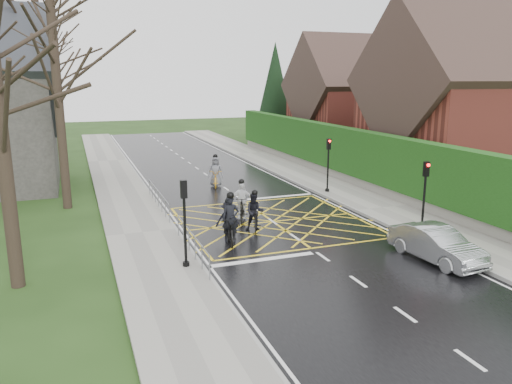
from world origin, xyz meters
TOP-DOWN VIEW (x-y plane):
  - ground at (0.00, 0.00)m, footprint 120.00×120.00m
  - road at (0.00, 0.00)m, footprint 9.00×80.00m
  - sidewalk_right at (6.00, 0.00)m, footprint 3.00×80.00m
  - sidewalk_left at (-6.00, 0.00)m, footprint 3.00×80.00m
  - stone_wall at (7.75, 6.00)m, footprint 0.50×38.00m
  - hedge at (7.75, 6.00)m, footprint 0.90×38.00m
  - house_near at (14.75, 4.00)m, footprint 11.80×9.80m
  - house_far at (14.75, 18.00)m, footprint 9.80×8.80m
  - conifer at (10.75, 26.00)m, footprint 4.60×4.60m
  - tree_near at (-9.00, 6.00)m, footprint 9.24×9.24m
  - tree_mid at (-10.00, 14.00)m, footprint 10.08×10.08m
  - tree_far at (-9.30, 22.00)m, footprint 8.40×8.40m
  - railing_south at (-4.65, -3.50)m, footprint 0.05×5.04m
  - railing_north at (-4.65, 4.00)m, footprint 0.05×6.04m
  - traffic_light_ne at (5.10, 4.20)m, footprint 0.24×0.31m
  - traffic_light_se at (5.10, -4.20)m, footprint 0.24×0.31m
  - traffic_light_sw at (-5.10, -4.50)m, footprint 0.24×0.31m
  - cyclist_rear at (-2.70, -2.13)m, footprint 1.26×2.28m
  - cyclist_back at (-1.25, -1.01)m, footprint 1.11×1.89m
  - cyclist_mid at (-2.67, -1.63)m, footprint 1.13×1.86m
  - cyclist_front at (-1.20, 0.94)m, footprint 1.25×2.00m
  - cyclist_lead at (-0.40, 8.33)m, footprint 1.31×2.21m
  - car at (3.70, -6.77)m, footprint 1.71×3.98m

SIDE VIEW (x-z plane):
  - ground at x=0.00m, z-range 0.00..0.00m
  - road at x=0.00m, z-range 0.00..0.01m
  - sidewalk_right at x=6.00m, z-range 0.00..0.15m
  - sidewalk_left at x=-6.00m, z-range 0.00..0.15m
  - stone_wall at x=7.75m, z-range 0.00..0.70m
  - cyclist_mid at x=-2.67m, z-range -0.23..1.48m
  - car at x=3.70m, z-range 0.00..1.27m
  - cyclist_rear at x=-2.70m, z-range -0.37..1.73m
  - cyclist_back at x=-1.25m, z-range -0.22..1.61m
  - cyclist_lead at x=-0.40m, z-range -0.31..1.72m
  - cyclist_front at x=-1.20m, z-range -0.25..1.68m
  - railing_south at x=-4.65m, z-range 0.27..1.29m
  - railing_north at x=-4.65m, z-range 0.27..1.30m
  - traffic_light_ne at x=5.10m, z-range 0.06..3.27m
  - traffic_light_se at x=5.10m, z-range 0.06..3.27m
  - traffic_light_sw at x=-5.10m, z-range 0.06..3.27m
  - hedge at x=7.75m, z-range 0.70..3.50m
  - house_far at x=14.75m, z-range -0.79..9.51m
  - house_near at x=14.75m, z-range -0.92..10.38m
  - conifer at x=10.75m, z-range -0.01..9.99m
  - tree_far at x=-9.30m, z-range 1.99..12.39m
  - tree_near at x=-9.00m, z-range 2.19..13.63m
  - tree_mid at x=-10.00m, z-range 2.39..14.87m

